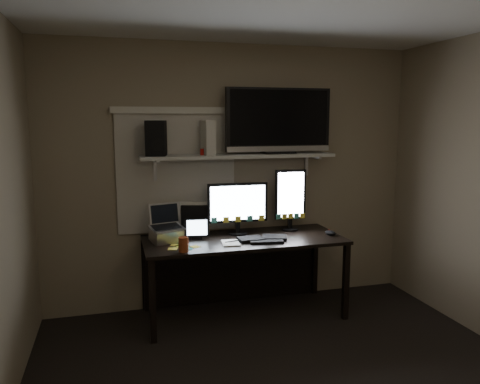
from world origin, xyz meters
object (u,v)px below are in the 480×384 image
object	(u,v)px
game_console	(208,138)
speaker	(156,138)
tablet	(197,229)
laptop	(166,224)
cup	(184,244)
monitor_landscape	(238,208)
tv	(278,121)
desk	(240,253)
keyboard	(263,238)
mouse	(330,233)
monitor_portrait	(290,200)

from	to	relation	value
game_console	speaker	world-z (taller)	speaker
tablet	laptop	bearing A→B (deg)	-167.20
cup	speaker	world-z (taller)	speaker
speaker	monitor_landscape	bearing A→B (deg)	10.02
tv	desk	bearing A→B (deg)	-169.90
tablet	cup	xyz separation A→B (m)	(-0.18, -0.38, -0.03)
laptop	tv	xyz separation A→B (m)	(1.08, 0.14, 0.89)
keyboard	tablet	xyz separation A→B (m)	(-0.56, 0.19, 0.08)
mouse	cup	xyz separation A→B (m)	(-1.40, -0.19, 0.04)
game_console	speaker	size ratio (longest dim) A/B	0.99
mouse	game_console	distance (m)	1.44
monitor_landscape	tv	world-z (taller)	tv
monitor_landscape	game_console	bearing A→B (deg)	174.30
keyboard	mouse	xyz separation A→B (m)	(0.66, -0.00, 0.01)
mouse	speaker	world-z (taller)	speaker
monitor_portrait	keyboard	size ratio (longest dim) A/B	1.34
speaker	mouse	bearing A→B (deg)	1.79
mouse	monitor_landscape	bearing A→B (deg)	143.08
cup	monitor_landscape	bearing A→B (deg)	37.83
keyboard	speaker	xyz separation A→B (m)	(-0.89, 0.29, 0.89)
desk	cup	distance (m)	0.76
desk	monitor_portrait	world-z (taller)	monitor_portrait
monitor_portrait	cup	size ratio (longest dim) A/B	5.01
game_console	speaker	xyz separation A→B (m)	(-0.46, -0.00, 0.00)
mouse	speaker	bearing A→B (deg)	150.01
mouse	game_console	world-z (taller)	game_console
tablet	laptop	size ratio (longest dim) A/B	0.67
tv	speaker	world-z (taller)	tv
cup	game_console	size ratio (longest dim) A/B	0.39
desk	tablet	distance (m)	0.50
monitor_portrait	tablet	xyz separation A→B (m)	(-0.94, -0.10, -0.21)
tablet	tv	distance (m)	1.26
monitor_landscape	mouse	xyz separation A→B (m)	(0.83, -0.26, -0.23)
desk	keyboard	bearing A→B (deg)	-57.07
monitor_portrait	tablet	world-z (taller)	monitor_portrait
tablet	game_console	world-z (taller)	game_console
cup	laptop	bearing A→B (deg)	106.09
monitor_portrait	tv	world-z (taller)	tv
monitor_landscape	speaker	world-z (taller)	speaker
monitor_portrait	game_console	world-z (taller)	game_console
desk	tv	xyz separation A→B (m)	(0.39, 0.07, 1.23)
tablet	mouse	bearing A→B (deg)	-2.23
monitor_landscape	keyboard	world-z (taller)	monitor_landscape
desk	game_console	xyz separation A→B (m)	(-0.28, 0.08, 1.08)
monitor_portrait	laptop	bearing A→B (deg)	-169.35
keyboard	monitor_landscape	bearing A→B (deg)	129.38
tv	monitor_landscape	bearing A→B (deg)	-175.56
desk	game_console	distance (m)	1.12
desk	tv	distance (m)	1.29
tv	tablet	bearing A→B (deg)	-172.76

